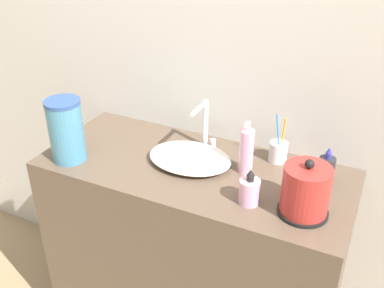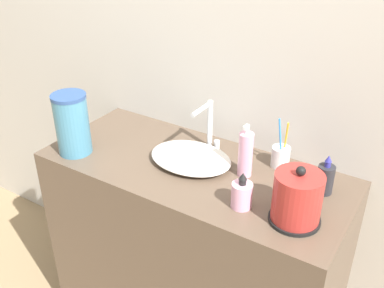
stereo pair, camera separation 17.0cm
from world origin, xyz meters
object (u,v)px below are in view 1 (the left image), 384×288
object	(u,v)px
faucet	(205,123)
electric_kettle	(305,193)
lotion_bottle	(246,151)
water_pitcher	(66,130)
toothbrush_cup	(278,151)
mouthwash_bottle	(326,170)
shampoo_bottle	(249,191)

from	to	relation	value
faucet	electric_kettle	size ratio (longest dim) A/B	1.01
lotion_bottle	water_pitcher	xyz separation A→B (m)	(-0.66, -0.21, 0.04)
faucet	electric_kettle	bearing A→B (deg)	-28.21
toothbrush_cup	water_pitcher	xyz separation A→B (m)	(-0.75, -0.34, 0.08)
lotion_bottle	mouthwash_bottle	distance (m)	0.29
lotion_bottle	shampoo_bottle	size ratio (longest dim) A/B	1.58
electric_kettle	lotion_bottle	xyz separation A→B (m)	(-0.26, 0.16, 0.01)
faucet	water_pitcher	size ratio (longest dim) A/B	0.83
toothbrush_cup	shampoo_bottle	distance (m)	0.31
shampoo_bottle	water_pitcher	world-z (taller)	water_pitcher
electric_kettle	toothbrush_cup	distance (m)	0.34
electric_kettle	lotion_bottle	world-z (taller)	lotion_bottle
toothbrush_cup	faucet	bearing A→B (deg)	-173.51
electric_kettle	mouthwash_bottle	world-z (taller)	electric_kettle
faucet	mouthwash_bottle	size ratio (longest dim) A/B	1.38
shampoo_bottle	lotion_bottle	bearing A→B (deg)	113.44
lotion_bottle	mouthwash_bottle	size ratio (longest dim) A/B	1.40
faucet	shampoo_bottle	world-z (taller)	faucet
faucet	electric_kettle	xyz separation A→B (m)	(0.47, -0.25, -0.04)
faucet	shampoo_bottle	distance (m)	0.41
toothbrush_cup	water_pitcher	size ratio (longest dim) A/B	0.81
electric_kettle	water_pitcher	bearing A→B (deg)	-176.58
faucet	mouthwash_bottle	xyz separation A→B (m)	(0.50, -0.05, -0.06)
electric_kettle	shampoo_bottle	world-z (taller)	electric_kettle
lotion_bottle	water_pitcher	size ratio (longest dim) A/B	0.84
faucet	electric_kettle	distance (m)	0.54
water_pitcher	shampoo_bottle	bearing A→B (deg)	2.45
shampoo_bottle	mouthwash_bottle	bearing A→B (deg)	47.59
electric_kettle	lotion_bottle	size ratio (longest dim) A/B	0.98
lotion_bottle	shampoo_bottle	distance (m)	0.20
faucet	electric_kettle	world-z (taller)	faucet
lotion_bottle	shampoo_bottle	xyz separation A→B (m)	(0.08, -0.18, -0.04)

